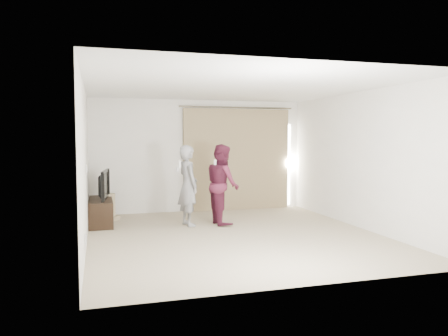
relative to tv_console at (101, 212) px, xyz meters
The scene contains 10 objects.
floor 2.86m from the tv_console, 37.24° to the right, with size 5.50×5.50×0.00m, color tan.
wall_back 2.70m from the tv_console, 24.41° to the left, with size 5.00×0.04×2.60m, color silver.
wall_left 2.03m from the tv_console, 97.77° to the right, with size 0.04×5.50×2.60m.
ceiling 3.69m from the tv_console, 37.24° to the right, with size 5.00×5.50×0.01m, color white.
curtain 3.45m from the tv_console, 16.78° to the left, with size 2.80×0.11×2.46m.
tv_console is the anchor object (origin of this frame).
tv 0.54m from the tv_console, ahead, with size 1.01×0.13×0.58m, color black.
scratching_post 0.51m from the tv_console, 68.25° to the left, with size 0.41×0.41×0.55m.
person_man 1.84m from the tv_console, 20.40° to the right, with size 0.49×0.64×1.58m.
person_woman 2.49m from the tv_console, 15.19° to the right, with size 0.66×0.82×1.60m.
Camera 1 is at (-2.30, -7.24, 1.73)m, focal length 35.00 mm.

